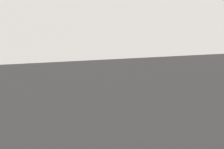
% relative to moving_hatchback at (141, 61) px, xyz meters
% --- Properties ---
extents(ground_plane, '(60.00, 60.00, 0.00)m').
position_rel_moving_hatchback_xyz_m(ground_plane, '(-0.89, -0.24, -1.03)').
color(ground_plane, black).
extents(kerb_strip, '(24.00, 3.20, 0.04)m').
position_rel_moving_hatchback_xyz_m(kerb_strip, '(-0.89, 3.96, -1.01)').
color(kerb_strip, slate).
rests_on(kerb_strip, ground).
extents(moving_hatchback, '(4.12, 2.29, 2.06)m').
position_rel_moving_hatchback_xyz_m(moving_hatchback, '(0.00, 0.00, 0.00)').
color(moving_hatchback, orange).
rests_on(moving_hatchback, ground).
extents(fire_hydrant, '(0.42, 0.31, 0.80)m').
position_rel_moving_hatchback_xyz_m(fire_hydrant, '(2.18, 2.00, -0.63)').
color(fire_hydrant, '#197A2D').
rests_on(fire_hydrant, ground).
extents(pedestrian, '(0.33, 0.55, 1.22)m').
position_rel_moving_hatchback_xyz_m(pedestrian, '(3.16, 1.71, -0.34)').
color(pedestrian, silver).
rests_on(pedestrian, ground).
extents(sign_post, '(0.07, 0.44, 2.40)m').
position_rel_moving_hatchback_xyz_m(sign_post, '(3.73, 4.05, 0.55)').
color(sign_post, '#4C4C51').
rests_on(sign_post, ground).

